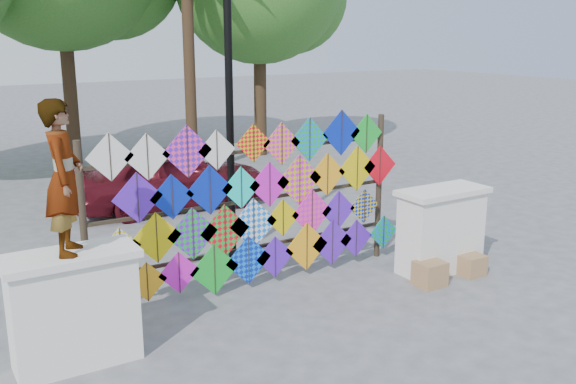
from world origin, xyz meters
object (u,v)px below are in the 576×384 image
object	(u,v)px
sedan	(171,176)
lamppost	(229,89)
vendor_woman	(64,178)
kite_rack	(260,204)

from	to	relation	value
sedan	lamppost	world-z (taller)	lamppost
vendor_woman	sedan	xyz separation A→B (m)	(3.24, 5.50, -1.42)
kite_rack	sedan	xyz separation A→B (m)	(0.45, 4.58, -0.54)
kite_rack	lamppost	world-z (taller)	lamppost
kite_rack	sedan	bearing A→B (deg)	84.34
kite_rack	vendor_woman	bearing A→B (deg)	-161.70
sedan	lamppost	bearing A→B (deg)	179.25
kite_rack	lamppost	xyz separation A→B (m)	(0.20, 1.28, 1.48)
kite_rack	vendor_woman	world-z (taller)	vendor_woman
sedan	lamppost	size ratio (longest dim) A/B	0.88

